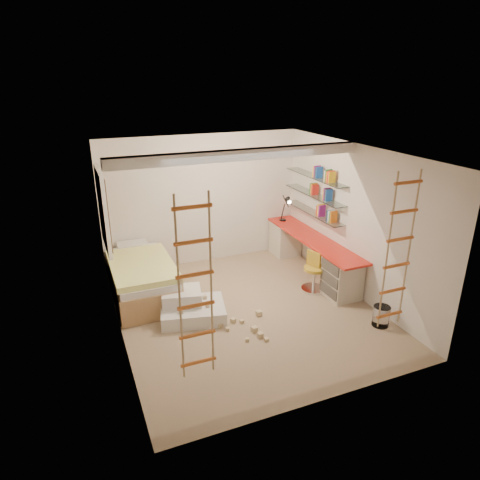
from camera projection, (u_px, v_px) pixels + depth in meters
name	position (u px, v px, depth m)	size (l,w,h in m)	color
floor	(247.00, 311.00, 7.05)	(4.50, 4.50, 0.00)	#9B8064
ceiling_beam	(240.00, 155.00, 6.39)	(4.00, 0.18, 0.16)	white
window_frame	(103.00, 210.00, 7.08)	(0.06, 1.15, 1.35)	white
window_blind	(105.00, 209.00, 7.10)	(0.02, 1.00, 1.20)	#4C2D1E
rope_ladder_left	(195.00, 290.00, 4.51)	(0.41, 0.04, 2.13)	#D46224
rope_ladder_right	(398.00, 252.00, 5.47)	(0.41, 0.04, 2.13)	#C75822
waste_bin	(381.00, 316.00, 6.59)	(0.26, 0.26, 0.32)	white
desk	(311.00, 254.00, 8.25)	(0.56, 2.80, 0.75)	red
shelves	(314.00, 195.00, 8.14)	(0.25, 1.80, 0.71)	white
bed	(142.00, 278.00, 7.46)	(1.02, 2.00, 0.69)	#AD7F51
task_lamp	(287.00, 205.00, 8.80)	(0.14, 0.36, 0.57)	black
swivel_chair	(314.00, 276.00, 7.64)	(0.56, 0.56, 0.74)	gold
play_platform	(190.00, 307.00, 6.83)	(1.15, 0.98, 0.44)	silver
toy_blocks	(222.00, 313.00, 6.60)	(1.30, 1.28, 0.71)	#CCB284
books	(315.00, 188.00, 8.10)	(0.14, 0.64, 0.92)	orange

